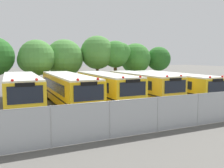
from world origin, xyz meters
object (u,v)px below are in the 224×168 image
object	(u,v)px
school_bus_4	(173,84)
tree_4	(98,52)
traffic_cone	(120,128)
school_bus_2	(107,87)
school_bus_0	(21,91)
tree_7	(159,58)
tree_6	(135,58)
school_bus_1	(68,89)
school_bus_3	(142,85)
tree_5	(117,54)
tree_2	(35,58)
tree_3	(65,58)

from	to	relation	value
school_bus_4	tree_4	distance (m)	10.10
traffic_cone	school_bus_2	bearing A→B (deg)	70.83
school_bus_0	school_bus_4	world-z (taller)	school_bus_0
tree_7	tree_6	bearing A→B (deg)	172.83
school_bus_1	school_bus_3	size ratio (longest dim) A/B	1.13
school_bus_3	tree_5	distance (m)	8.20
tree_4	school_bus_0	bearing A→B (deg)	-138.84
school_bus_4	tree_2	xyz separation A→B (m)	(-12.31, 7.73, 2.53)
school_bus_0	tree_7	xyz separation A→B (m)	(18.70, 8.62, 2.38)
tree_3	tree_6	size ratio (longest dim) A/B	1.04
school_bus_3	tree_5	bearing A→B (deg)	-98.52
tree_3	tree_6	distance (m)	9.68
tree_7	tree_4	bearing A→B (deg)	-178.36
school_bus_3	tree_5	size ratio (longest dim) A/B	1.60
tree_2	tree_7	bearing A→B (deg)	2.69
tree_5	tree_6	distance (m)	3.80
tree_7	school_bus_3	bearing A→B (deg)	-132.71
tree_7	school_bus_2	bearing A→B (deg)	-143.24
tree_4	tree_6	size ratio (longest dim) A/B	1.13
tree_6	tree_7	bearing A→B (deg)	-7.17
school_bus_0	school_bus_2	distance (m)	7.08
school_bus_4	traffic_cone	distance (m)	13.31
school_bus_1	tree_4	world-z (taller)	tree_4
school_bus_4	tree_5	bearing A→B (deg)	-69.99
tree_6	school_bus_4	bearing A→B (deg)	-95.37
school_bus_4	tree_2	bearing A→B (deg)	-31.52
tree_7	traffic_cone	bearing A→B (deg)	-130.51
school_bus_1	tree_4	distance (m)	10.75
tree_6	traffic_cone	distance (m)	20.93
school_bus_1	tree_3	distance (m)	9.31
tree_5	tree_6	xyz separation A→B (m)	(3.49, 1.43, -0.50)
tree_4	tree_6	world-z (taller)	tree_4
school_bus_1	traffic_cone	bearing A→B (deg)	94.42
school_bus_2	tree_3	bearing A→B (deg)	-80.29
school_bus_0	tree_5	bearing A→B (deg)	-145.32
tree_5	tree_7	size ratio (longest dim) A/B	1.11
school_bus_1	tree_2	bearing A→B (deg)	-78.43
school_bus_0	school_bus_2	world-z (taller)	school_bus_0
tree_2	tree_4	world-z (taller)	tree_4
school_bus_4	tree_7	bearing A→B (deg)	-116.20
school_bus_0	tree_5	xyz separation A→B (m)	(11.75, 7.63, 2.92)
school_bus_1	tree_5	world-z (taller)	tree_5
tree_3	tree_6	xyz separation A→B (m)	(9.67, 0.32, -0.05)
school_bus_3	tree_4	xyz separation A→B (m)	(-1.22, 8.31, 3.22)
school_bus_1	school_bus_3	bearing A→B (deg)	-178.93
tree_3	school_bus_0	bearing A→B (deg)	-122.50
school_bus_3	school_bus_1	bearing A→B (deg)	-0.72
tree_2	tree_3	distance (m)	3.59
school_bus_4	traffic_cone	world-z (taller)	school_bus_4
school_bus_0	tree_7	size ratio (longest dim) A/B	1.83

